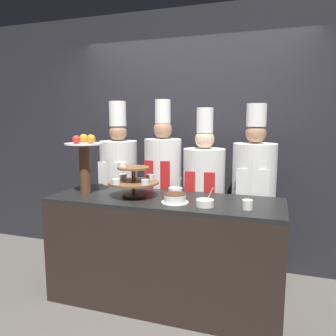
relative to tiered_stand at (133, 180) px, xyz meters
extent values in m
plane|color=#5B5651|center=(0.28, -0.32, -1.10)|extent=(14.00, 14.00, 0.00)
cube|color=#232328|center=(0.28, 0.97, 0.30)|extent=(10.00, 0.06, 2.80)
cube|color=black|center=(0.28, 0.02, -0.64)|extent=(2.00, 0.69, 0.91)
cube|color=black|center=(0.28, 0.02, -0.17)|extent=(2.00, 0.69, 0.03)
cylinder|color=brown|center=(0.00, 0.00, -0.14)|extent=(0.20, 0.20, 0.02)
cylinder|color=brown|center=(0.00, 0.00, -0.02)|extent=(0.04, 0.04, 0.26)
cylinder|color=brown|center=(0.00, 0.00, -0.02)|extent=(0.44, 0.44, 0.02)
cylinder|color=brown|center=(0.00, 0.00, 0.11)|extent=(0.28, 0.28, 0.02)
cylinder|color=silver|center=(-0.14, 0.09, 0.01)|extent=(0.07, 0.07, 0.04)
cylinder|color=gold|center=(-0.14, 0.09, 0.00)|extent=(0.06, 0.06, 0.03)
cylinder|color=silver|center=(-0.09, -0.15, 0.01)|extent=(0.07, 0.07, 0.04)
cylinder|color=green|center=(-0.09, -0.15, 0.00)|extent=(0.06, 0.06, 0.03)
cylinder|color=silver|center=(0.15, -0.09, 0.01)|extent=(0.07, 0.07, 0.04)
cylinder|color=red|center=(0.15, -0.09, 0.00)|extent=(0.06, 0.06, 0.03)
cylinder|color=silver|center=(0.10, 0.15, 0.01)|extent=(0.07, 0.07, 0.04)
cylinder|color=beige|center=(0.10, 0.15, 0.00)|extent=(0.06, 0.06, 0.03)
cylinder|color=white|center=(-0.09, -0.02, 0.14)|extent=(0.07, 0.07, 0.04)
cylinder|color=brown|center=(-0.47, -0.02, 0.08)|extent=(0.10, 0.10, 0.45)
cylinder|color=white|center=(-0.47, -0.02, 0.31)|extent=(0.34, 0.34, 0.01)
sphere|color=orange|center=(-0.38, -0.04, 0.35)|extent=(0.08, 0.08, 0.08)
sphere|color=orange|center=(-0.52, 0.05, 0.35)|extent=(0.08, 0.08, 0.08)
sphere|color=red|center=(-0.49, -0.11, 0.35)|extent=(0.07, 0.07, 0.07)
cylinder|color=white|center=(0.41, -0.10, -0.14)|extent=(0.22, 0.22, 0.01)
cylinder|color=white|center=(0.41, -0.10, -0.11)|extent=(0.18, 0.18, 0.06)
cylinder|color=#472819|center=(0.41, -0.10, -0.08)|extent=(0.18, 0.18, 0.01)
cylinder|color=white|center=(0.99, -0.11, -0.11)|extent=(0.08, 0.08, 0.07)
cylinder|color=white|center=(0.67, -0.13, -0.12)|extent=(0.14, 0.14, 0.05)
cylinder|color=#BCBCC1|center=(0.71, -0.13, -0.05)|extent=(0.05, 0.01, 0.11)
cylinder|color=white|center=(0.31, 0.24, -0.12)|extent=(0.13, 0.13, 0.05)
cylinder|color=#BCBCC1|center=(0.35, 0.24, -0.05)|extent=(0.05, 0.01, 0.11)
cube|color=black|center=(-0.44, 0.58, -0.67)|extent=(0.30, 0.17, 0.85)
cylinder|color=silver|center=(-0.44, 0.58, 0.02)|extent=(0.40, 0.40, 0.54)
cube|color=white|center=(-0.44, 0.39, -0.08)|extent=(0.28, 0.01, 0.35)
sphere|color=#A37556|center=(-0.44, 0.58, 0.39)|extent=(0.19, 0.19, 0.19)
cylinder|color=white|center=(-0.44, 0.58, 0.58)|extent=(0.18, 0.18, 0.26)
cube|color=#28282D|center=(0.07, 0.58, -0.65)|extent=(0.28, 0.16, 0.89)
cylinder|color=silver|center=(0.07, 0.58, 0.06)|extent=(0.38, 0.38, 0.54)
cube|color=red|center=(0.07, 0.40, -0.05)|extent=(0.27, 0.01, 0.34)
sphere|color=#A37556|center=(0.07, 0.58, 0.42)|extent=(0.19, 0.19, 0.19)
cylinder|color=white|center=(0.07, 0.58, 0.60)|extent=(0.16, 0.16, 0.24)
cube|color=#28282D|center=(0.51, 0.58, -0.69)|extent=(0.31, 0.17, 0.80)
cylinder|color=silver|center=(0.51, 0.58, -0.03)|extent=(0.41, 0.41, 0.53)
cube|color=red|center=(0.51, 0.39, -0.13)|extent=(0.29, 0.01, 0.34)
sphere|color=#DBB28E|center=(0.51, 0.58, 0.33)|extent=(0.19, 0.19, 0.19)
cylinder|color=white|center=(0.51, 0.58, 0.52)|extent=(0.16, 0.16, 0.24)
cube|color=#28282D|center=(0.99, 0.58, -0.68)|extent=(0.31, 0.17, 0.83)
cylinder|color=white|center=(0.99, 0.58, 0.02)|extent=(0.41, 0.41, 0.57)
cube|color=white|center=(0.99, 0.39, -0.10)|extent=(0.29, 0.01, 0.36)
sphere|color=#A37556|center=(0.99, 0.58, 0.40)|extent=(0.19, 0.19, 0.19)
cylinder|color=white|center=(0.99, 0.58, 0.56)|extent=(0.18, 0.18, 0.21)
camera|label=1|loc=(1.18, -2.58, 0.52)|focal=35.00mm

